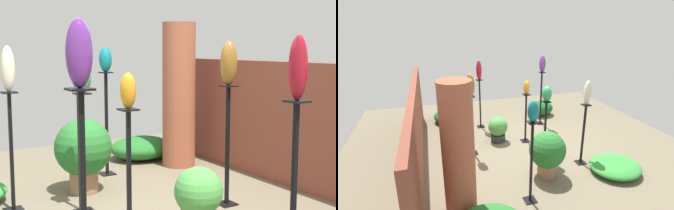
% 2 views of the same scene
% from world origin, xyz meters
% --- Properties ---
extents(brick_wall_back, '(5.60, 0.12, 1.59)m').
position_xyz_m(brick_wall_back, '(0.00, 2.22, 0.80)').
color(brick_wall_back, brown).
rests_on(brick_wall_back, ground).
extents(brick_pillar, '(0.49, 0.49, 2.14)m').
position_xyz_m(brick_pillar, '(-1.62, 1.57, 1.07)').
color(brick_pillar, '#9E5138').
rests_on(brick_pillar, ground).
extents(pedestal_bronze, '(0.20, 0.20, 1.36)m').
position_xyz_m(pedestal_bronze, '(0.17, 1.08, 0.63)').
color(pedestal_bronze, black).
rests_on(pedestal_bronze, ground).
extents(pedestal_amber, '(0.20, 0.20, 1.22)m').
position_xyz_m(pedestal_amber, '(0.42, -0.27, 0.56)').
color(pedestal_amber, black).
rests_on(pedestal_amber, ground).
extents(pedestal_teal, '(0.20, 0.20, 1.44)m').
position_xyz_m(pedestal_teal, '(-1.70, 0.44, 0.66)').
color(pedestal_teal, black).
rests_on(pedestal_teal, ground).
extents(pedestal_ruby, '(0.20, 0.20, 1.36)m').
position_xyz_m(pedestal_ruby, '(1.61, 0.61, 0.63)').
color(pedestal_ruby, black).
rests_on(pedestal_ruby, ground).
extents(pedestal_violet, '(0.20, 0.20, 1.52)m').
position_xyz_m(pedestal_violet, '(1.36, -1.08, 0.70)').
color(pedestal_violet, black).
rests_on(pedestal_violet, ground).
extents(pedestal_ivory, '(0.20, 0.20, 1.31)m').
position_xyz_m(pedestal_ivory, '(-0.88, -1.03, 0.60)').
color(pedestal_ivory, black).
rests_on(pedestal_ivory, ground).
extents(pedestal_jade, '(0.20, 0.20, 1.30)m').
position_xyz_m(pedestal_jade, '(-0.44, -0.38, 0.60)').
color(pedestal_jade, black).
rests_on(pedestal_jade, ground).
extents(art_vase_bronze, '(0.19, 0.19, 0.49)m').
position_xyz_m(art_vase_bronze, '(0.17, 1.08, 1.60)').
color(art_vase_bronze, brown).
rests_on(art_vase_bronze, pedestal_bronze).
extents(art_vase_amber, '(0.16, 0.15, 0.33)m').
position_xyz_m(art_vase_amber, '(0.42, -0.27, 1.38)').
color(art_vase_amber, orange).
rests_on(art_vase_amber, pedestal_amber).
extents(art_vase_teal, '(0.18, 0.17, 0.34)m').
position_xyz_m(art_vase_teal, '(-1.70, 0.44, 1.61)').
color(art_vase_teal, '#0F727A').
rests_on(art_vase_teal, pedestal_teal).
extents(art_vase_ruby, '(0.16, 0.15, 0.51)m').
position_xyz_m(art_vase_ruby, '(1.61, 0.61, 1.62)').
color(art_vase_ruby, maroon).
rests_on(art_vase_ruby, pedestal_ruby).
extents(art_vase_violet, '(0.16, 0.18, 0.45)m').
position_xyz_m(art_vase_violet, '(1.36, -1.08, 1.74)').
color(art_vase_violet, '#6B2D8C').
rests_on(art_vase_violet, pedestal_violet).
extents(art_vase_ivory, '(0.14, 0.14, 0.49)m').
position_xyz_m(art_vase_ivory, '(-0.88, -1.03, 1.55)').
color(art_vase_ivory, beige).
rests_on(art_vase_ivory, pedestal_ivory).
extents(art_vase_jade, '(0.20, 0.20, 0.32)m').
position_xyz_m(art_vase_jade, '(-0.44, -0.38, 1.46)').
color(art_vase_jade, '#2D9356').
rests_on(art_vase_jade, pedestal_jade).
extents(potted_plant_front_left, '(0.70, 0.70, 0.91)m').
position_xyz_m(potted_plant_front_left, '(-1.10, -0.13, 0.53)').
color(potted_plant_front_left, '#936B4C').
rests_on(potted_plant_front_left, ground).
extents(potted_plant_walkway_edge, '(0.48, 0.48, 0.63)m').
position_xyz_m(potted_plant_walkway_edge, '(0.62, 0.38, 0.34)').
color(potted_plant_walkway_edge, '#2D2D33').
rests_on(potted_plant_walkway_edge, ground).
extents(foliage_bed_center, '(0.85, 1.01, 0.36)m').
position_xyz_m(foliage_bed_center, '(-2.26, 1.28, 0.18)').
color(foliage_bed_center, '#236B28').
rests_on(foliage_bed_center, ground).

